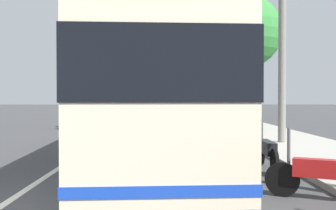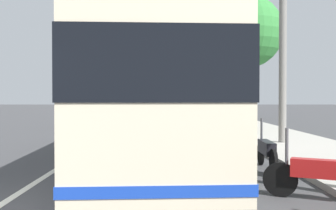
{
  "view_description": "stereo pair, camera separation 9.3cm",
  "coord_description": "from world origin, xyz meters",
  "px_view_note": "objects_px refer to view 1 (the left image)",
  "views": [
    {
      "loc": [
        -5.77,
        -2.73,
        1.8
      ],
      "look_at": [
        7.14,
        -2.83,
        1.58
      ],
      "focal_mm": 42.46,
      "sensor_mm": 36.0,
      "label": 1
    },
    {
      "loc": [
        -5.77,
        -2.82,
        1.8
      ],
      "look_at": [
        7.14,
        -2.83,
        1.58
      ],
      "focal_mm": 42.46,
      "sensor_mm": 36.0,
      "label": 2
    }
  ],
  "objects_px": {
    "motorcycle_far_end": "(267,151)",
    "utility_pole": "(282,49)",
    "roadside_tree_mid_block": "(245,33)",
    "car_side_street": "(158,108)",
    "coach_bus": "(151,96)",
    "motorcycle_mid_row": "(326,174)",
    "roadside_tree_far_block": "(227,57)",
    "car_oncoming": "(86,116)"
  },
  "relations": [
    {
      "from": "coach_bus",
      "to": "motorcycle_far_end",
      "type": "distance_m",
      "value": 3.46
    },
    {
      "from": "coach_bus",
      "to": "roadside_tree_mid_block",
      "type": "relative_size",
      "value": 1.69
    },
    {
      "from": "utility_pole",
      "to": "car_side_street",
      "type": "bearing_deg",
      "value": 9.51
    },
    {
      "from": "motorcycle_mid_row",
      "to": "car_side_street",
      "type": "bearing_deg",
      "value": -59.37
    },
    {
      "from": "coach_bus",
      "to": "motorcycle_mid_row",
      "type": "bearing_deg",
      "value": -145.75
    },
    {
      "from": "coach_bus",
      "to": "car_oncoming",
      "type": "distance_m",
      "value": 14.47
    },
    {
      "from": "motorcycle_mid_row",
      "to": "roadside_tree_mid_block",
      "type": "relative_size",
      "value": 0.27
    },
    {
      "from": "car_side_street",
      "to": "roadside_tree_far_block",
      "type": "distance_m",
      "value": 14.01
    },
    {
      "from": "motorcycle_mid_row",
      "to": "car_oncoming",
      "type": "xyz_separation_m",
      "value": [
        17.86,
        7.75,
        0.21
      ]
    },
    {
      "from": "car_oncoming",
      "to": "roadside_tree_mid_block",
      "type": "xyz_separation_m",
      "value": [
        -3.63,
        -9.22,
        4.62
      ]
    },
    {
      "from": "car_side_street",
      "to": "motorcycle_far_end",
      "type": "bearing_deg",
      "value": -174.26
    },
    {
      "from": "roadside_tree_mid_block",
      "to": "utility_pole",
      "type": "relative_size",
      "value": 0.99
    },
    {
      "from": "motorcycle_mid_row",
      "to": "roadside_tree_far_block",
      "type": "distance_m",
      "value": 28.41
    },
    {
      "from": "car_side_street",
      "to": "utility_pole",
      "type": "xyz_separation_m",
      "value": [
        -31.36,
        -5.25,
        2.97
      ]
    },
    {
      "from": "coach_bus",
      "to": "motorcycle_mid_row",
      "type": "relative_size",
      "value": 6.23
    },
    {
      "from": "car_oncoming",
      "to": "car_side_street",
      "type": "height_order",
      "value": "car_side_street"
    },
    {
      "from": "roadside_tree_far_block",
      "to": "motorcycle_far_end",
      "type": "bearing_deg",
      "value": 173.31
    },
    {
      "from": "motorcycle_mid_row",
      "to": "roadside_tree_mid_block",
      "type": "height_order",
      "value": "roadside_tree_mid_block"
    },
    {
      "from": "coach_bus",
      "to": "motorcycle_far_end",
      "type": "relative_size",
      "value": 5.6
    },
    {
      "from": "car_oncoming",
      "to": "car_side_street",
      "type": "xyz_separation_m",
      "value": [
        21.55,
        -4.11,
        0.02
      ]
    },
    {
      "from": "coach_bus",
      "to": "utility_pole",
      "type": "distance_m",
      "value": 6.44
    },
    {
      "from": "utility_pole",
      "to": "roadside_tree_far_block",
      "type": "bearing_deg",
      "value": -3.07
    },
    {
      "from": "coach_bus",
      "to": "roadside_tree_mid_block",
      "type": "height_order",
      "value": "roadside_tree_mid_block"
    },
    {
      "from": "car_oncoming",
      "to": "utility_pole",
      "type": "relative_size",
      "value": 0.61
    },
    {
      "from": "car_oncoming",
      "to": "car_side_street",
      "type": "distance_m",
      "value": 21.94
    },
    {
      "from": "car_side_street",
      "to": "roadside_tree_mid_block",
      "type": "relative_size",
      "value": 0.61
    },
    {
      "from": "car_oncoming",
      "to": "roadside_tree_mid_block",
      "type": "relative_size",
      "value": 0.62
    },
    {
      "from": "car_oncoming",
      "to": "roadside_tree_far_block",
      "type": "height_order",
      "value": "roadside_tree_far_block"
    },
    {
      "from": "motorcycle_far_end",
      "to": "car_side_street",
      "type": "height_order",
      "value": "car_side_street"
    },
    {
      "from": "car_side_street",
      "to": "utility_pole",
      "type": "distance_m",
      "value": 31.94
    },
    {
      "from": "coach_bus",
      "to": "motorcycle_far_end",
      "type": "bearing_deg",
      "value": -113.94
    },
    {
      "from": "roadside_tree_mid_block",
      "to": "utility_pole",
      "type": "distance_m",
      "value": 6.39
    },
    {
      "from": "motorcycle_far_end",
      "to": "utility_pole",
      "type": "xyz_separation_m",
      "value": [
        5.0,
        -1.85,
        3.2
      ]
    },
    {
      "from": "car_oncoming",
      "to": "roadside_tree_mid_block",
      "type": "distance_m",
      "value": 10.93
    },
    {
      "from": "coach_bus",
      "to": "roadside_tree_far_block",
      "type": "distance_m",
      "value": 24.65
    },
    {
      "from": "car_oncoming",
      "to": "car_side_street",
      "type": "relative_size",
      "value": 1.01
    },
    {
      "from": "motorcycle_mid_row",
      "to": "motorcycle_far_end",
      "type": "xyz_separation_m",
      "value": [
        3.06,
        0.24,
        0.0
      ]
    },
    {
      "from": "roadside_tree_far_block",
      "to": "roadside_tree_mid_block",
      "type": "bearing_deg",
      "value": 174.94
    },
    {
      "from": "coach_bus",
      "to": "car_side_street",
      "type": "xyz_separation_m",
      "value": [
        35.24,
        0.44,
        -1.15
      ]
    },
    {
      "from": "motorcycle_far_end",
      "to": "utility_pole",
      "type": "distance_m",
      "value": 6.21
    },
    {
      "from": "motorcycle_far_end",
      "to": "car_side_street",
      "type": "relative_size",
      "value": 0.49
    },
    {
      "from": "motorcycle_mid_row",
      "to": "utility_pole",
      "type": "relative_size",
      "value": 0.27
    }
  ]
}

